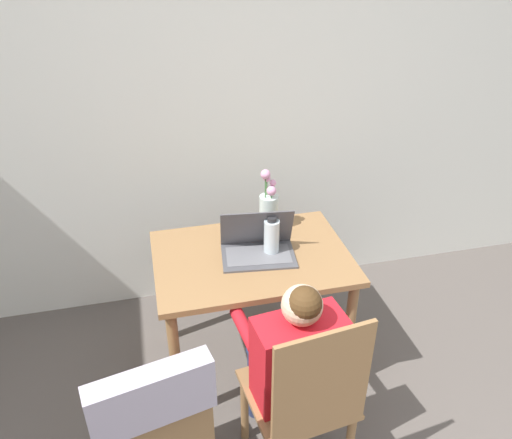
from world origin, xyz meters
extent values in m
cube|color=silver|center=(0.00, 2.23, 1.25)|extent=(6.40, 0.05, 2.50)
cube|color=olive|center=(0.03, 1.51, 0.69)|extent=(0.94, 0.66, 0.03)
cylinder|color=olive|center=(-0.39, 1.23, 0.34)|extent=(0.05, 0.05, 0.67)
cylinder|color=olive|center=(0.45, 1.23, 0.34)|extent=(0.05, 0.05, 0.67)
cylinder|color=olive|center=(-0.39, 1.79, 0.34)|extent=(0.05, 0.05, 0.67)
cylinder|color=olive|center=(0.45, 1.79, 0.34)|extent=(0.05, 0.05, 0.67)
cube|color=olive|center=(0.08, 0.90, 0.41)|extent=(0.45, 0.45, 0.02)
cube|color=olive|center=(0.10, 0.71, 0.67)|extent=(0.38, 0.06, 0.49)
cylinder|color=olive|center=(0.23, 1.09, 0.20)|extent=(0.04, 0.04, 0.40)
cylinder|color=olive|center=(-0.11, 1.05, 0.20)|extent=(0.04, 0.04, 0.40)
cube|color=olive|center=(-0.52, 0.85, 0.41)|extent=(0.47, 0.47, 0.02)
cube|color=olive|center=(-0.48, 0.66, 0.67)|extent=(0.38, 0.10, 0.49)
cylinder|color=olive|center=(-0.39, 1.05, 0.20)|extent=(0.04, 0.04, 0.40)
cube|color=#ADA3B7|center=(-0.48, 0.66, 0.83)|extent=(0.40, 0.16, 0.20)
cube|color=red|center=(0.08, 0.90, 0.62)|extent=(0.37, 0.22, 0.38)
sphere|color=beige|center=(0.08, 0.90, 0.88)|extent=(0.15, 0.15, 0.15)
sphere|color=#4C3319|center=(0.08, 0.89, 0.90)|extent=(0.13, 0.13, 0.13)
cylinder|color=navy|center=(0.14, 1.05, 0.44)|extent=(0.12, 0.29, 0.09)
cylinder|color=navy|center=(-0.02, 1.03, 0.44)|extent=(0.12, 0.29, 0.09)
cylinder|color=navy|center=(0.12, 1.19, 0.21)|extent=(0.08, 0.08, 0.42)
cylinder|color=navy|center=(-0.03, 1.17, 0.21)|extent=(0.08, 0.08, 0.42)
cylinder|color=red|center=(0.20, 1.13, 0.63)|extent=(0.08, 0.25, 0.06)
cylinder|color=red|center=(-0.09, 1.09, 0.63)|extent=(0.08, 0.25, 0.06)
cube|color=#4C4C51|center=(0.06, 1.49, 0.71)|extent=(0.37, 0.27, 0.01)
cube|color=slate|center=(0.06, 1.49, 0.71)|extent=(0.32, 0.20, 0.00)
cube|color=#4C4C51|center=(0.07, 1.56, 0.82)|extent=(0.36, 0.13, 0.22)
cube|color=black|center=(0.07, 1.57, 0.82)|extent=(0.32, 0.11, 0.19)
cylinder|color=silver|center=(0.17, 1.73, 0.79)|extent=(0.10, 0.10, 0.19)
cylinder|color=#3D7A38|center=(0.19, 1.74, 0.85)|extent=(0.01, 0.01, 0.22)
sphere|color=#EA9EC6|center=(0.19, 1.74, 0.96)|extent=(0.03, 0.03, 0.03)
cylinder|color=#3D7A38|center=(0.17, 1.76, 0.86)|extent=(0.01, 0.01, 0.24)
sphere|color=#EA9EC6|center=(0.17, 1.76, 0.98)|extent=(0.04, 0.04, 0.04)
cylinder|color=#3D7A38|center=(0.15, 1.73, 0.88)|extent=(0.01, 0.01, 0.28)
sphere|color=#EA9EC6|center=(0.15, 1.73, 1.02)|extent=(0.05, 0.05, 0.05)
cylinder|color=#3D7A38|center=(0.18, 1.71, 0.83)|extent=(0.01, 0.01, 0.19)
sphere|color=#EA9EC6|center=(0.18, 1.71, 0.93)|extent=(0.05, 0.05, 0.05)
cylinder|color=silver|center=(0.13, 1.51, 0.79)|extent=(0.07, 0.07, 0.18)
cylinder|color=#262628|center=(0.13, 1.51, 0.89)|extent=(0.04, 0.04, 0.02)
camera|label=1|loc=(-0.41, -0.42, 2.07)|focal=35.00mm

